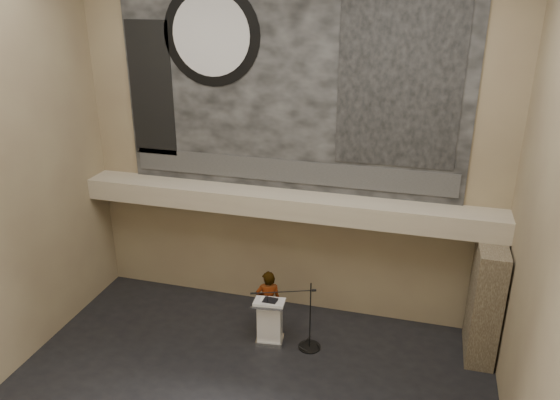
% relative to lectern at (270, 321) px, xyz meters
% --- Properties ---
extents(wall_back, '(10.00, 0.02, 8.50)m').
position_rel_lectern_xyz_m(wall_back, '(-0.01, 1.71, 3.70)').
color(wall_back, '#79654D').
rests_on(wall_back, floor).
extents(wall_front, '(10.00, 0.02, 8.50)m').
position_rel_lectern_xyz_m(wall_front, '(-0.01, -6.29, 3.70)').
color(wall_front, '#79654D').
rests_on(wall_front, floor).
extents(wall_right, '(0.02, 8.00, 8.50)m').
position_rel_lectern_xyz_m(wall_right, '(4.99, -2.29, 3.70)').
color(wall_right, '#79654D').
rests_on(wall_right, floor).
extents(soffit, '(10.00, 0.80, 0.50)m').
position_rel_lectern_xyz_m(soffit, '(-0.01, 1.31, 2.40)').
color(soffit, tan).
rests_on(soffit, wall_back).
extents(sprinkler_left, '(0.04, 0.04, 0.06)m').
position_rel_lectern_xyz_m(sprinkler_left, '(-1.61, 1.26, 2.12)').
color(sprinkler_left, '#B2893D').
rests_on(sprinkler_left, soffit).
extents(sprinkler_right, '(0.04, 0.04, 0.06)m').
position_rel_lectern_xyz_m(sprinkler_right, '(1.89, 1.26, 2.12)').
color(sprinkler_right, '#B2893D').
rests_on(sprinkler_right, soffit).
extents(banner, '(8.00, 0.05, 5.00)m').
position_rel_lectern_xyz_m(banner, '(-0.01, 1.68, 5.15)').
color(banner, black).
rests_on(banner, wall_back).
extents(banner_text_strip, '(7.76, 0.02, 0.55)m').
position_rel_lectern_xyz_m(banner_text_strip, '(-0.01, 1.64, 3.10)').
color(banner_text_strip, '#313131').
rests_on(banner_text_strip, banner).
extents(banner_clock_rim, '(2.30, 0.02, 2.30)m').
position_rel_lectern_xyz_m(banner_clock_rim, '(-1.81, 1.64, 6.15)').
color(banner_clock_rim, black).
rests_on(banner_clock_rim, banner).
extents(banner_clock_face, '(1.84, 0.02, 1.84)m').
position_rel_lectern_xyz_m(banner_clock_face, '(-1.81, 1.62, 6.15)').
color(banner_clock_face, silver).
rests_on(banner_clock_face, banner).
extents(banner_building_print, '(2.60, 0.02, 3.60)m').
position_rel_lectern_xyz_m(banner_building_print, '(2.39, 1.64, 5.25)').
color(banner_building_print, black).
rests_on(banner_building_print, banner).
extents(banner_brick_print, '(1.10, 0.02, 3.20)m').
position_rel_lectern_xyz_m(banner_brick_print, '(-3.41, 1.64, 4.85)').
color(banner_brick_print, black).
rests_on(banner_brick_print, banner).
extents(stone_pier, '(0.60, 1.40, 2.70)m').
position_rel_lectern_xyz_m(stone_pier, '(4.64, 0.86, 0.80)').
color(stone_pier, '#44392A').
rests_on(stone_pier, floor).
extents(lectern, '(0.75, 0.57, 1.13)m').
position_rel_lectern_xyz_m(lectern, '(0.00, 0.00, 0.00)').
color(lectern, silver).
rests_on(lectern, floor).
extents(binder, '(0.32, 0.26, 0.04)m').
position_rel_lectern_xyz_m(binder, '(0.02, -0.03, 0.56)').
color(binder, black).
rests_on(binder, lectern).
extents(papers, '(0.22, 0.29, 0.00)m').
position_rel_lectern_xyz_m(papers, '(-0.12, 0.01, 0.55)').
color(papers, white).
rests_on(papers, lectern).
extents(speaker_person, '(0.69, 0.56, 1.65)m').
position_rel_lectern_xyz_m(speaker_person, '(-0.13, 0.32, 0.27)').
color(speaker_person, white).
rests_on(speaker_person, floor).
extents(mic_stand, '(1.51, 0.74, 1.69)m').
position_rel_lectern_xyz_m(mic_stand, '(0.90, -0.01, -0.29)').
color(mic_stand, black).
rests_on(mic_stand, floor).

